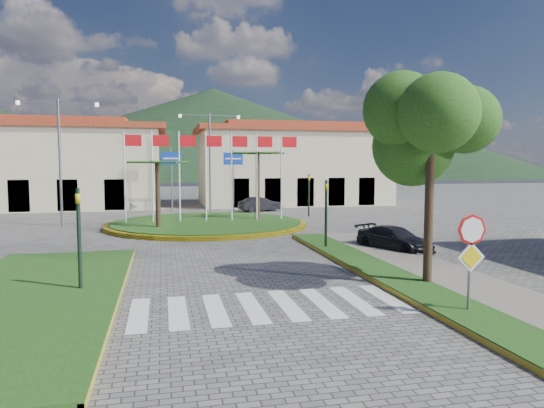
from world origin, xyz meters
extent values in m
plane|color=#575553|center=(0.00, 0.00, 0.00)|extent=(160.00, 160.00, 0.00)
cube|color=gray|center=(6.00, 2.00, 0.07)|extent=(4.00, 28.00, 0.15)
cube|color=#204413|center=(4.80, 2.00, 0.09)|extent=(1.60, 28.00, 0.18)
cube|color=#204413|center=(-6.50, 6.00, 0.09)|extent=(5.00, 14.00, 0.18)
cube|color=silver|center=(0.00, 4.00, 0.01)|extent=(8.00, 3.00, 0.01)
cylinder|color=yellow|center=(0.00, 22.00, 0.12)|extent=(12.70, 12.70, 0.24)
cylinder|color=#204413|center=(0.00, 22.00, 0.15)|extent=(12.00, 12.00, 0.30)
cylinder|color=black|center=(-3.00, 20.00, 2.02)|extent=(0.28, 0.28, 4.05)
cylinder|color=black|center=(3.50, 23.00, 2.34)|extent=(0.28, 0.28, 4.68)
cylinder|color=silver|center=(-5.00, 22.50, 3.00)|extent=(0.10, 0.10, 6.00)
cube|color=red|center=(-4.45, 22.50, 5.40)|extent=(1.00, 0.03, 0.70)
cylinder|color=silver|center=(-3.33, 22.50, 3.00)|extent=(0.10, 0.10, 6.00)
cube|color=red|center=(-2.78, 22.50, 5.40)|extent=(1.00, 0.03, 0.70)
cylinder|color=silver|center=(-1.67, 22.50, 3.00)|extent=(0.10, 0.10, 6.00)
cube|color=red|center=(-1.12, 22.50, 5.40)|extent=(1.00, 0.03, 0.70)
cylinder|color=silver|center=(0.00, 22.50, 3.00)|extent=(0.10, 0.10, 6.00)
cube|color=red|center=(0.55, 22.50, 5.40)|extent=(1.00, 0.03, 0.70)
cylinder|color=silver|center=(1.67, 22.50, 3.00)|extent=(0.10, 0.10, 6.00)
cube|color=red|center=(2.22, 22.50, 5.40)|extent=(1.00, 0.03, 0.70)
cylinder|color=silver|center=(3.33, 22.50, 3.00)|extent=(0.10, 0.10, 6.00)
cube|color=red|center=(3.88, 22.50, 5.40)|extent=(1.00, 0.03, 0.70)
cylinder|color=silver|center=(5.00, 22.50, 3.00)|extent=(0.10, 0.10, 6.00)
cube|color=red|center=(5.55, 22.50, 5.40)|extent=(1.00, 0.03, 0.70)
cylinder|color=slate|center=(4.90, 2.00, 1.25)|extent=(0.07, 0.07, 2.50)
cylinder|color=red|center=(4.90, 1.95, 2.25)|extent=(0.80, 0.03, 0.80)
cube|color=yellow|center=(4.90, 1.94, 1.55)|extent=(0.78, 0.03, 0.78)
cylinder|color=black|center=(5.50, 5.00, 2.20)|extent=(0.28, 0.28, 4.40)
ellipsoid|color=#1B4512|center=(5.50, 5.00, 5.20)|extent=(3.60, 3.60, 3.20)
cylinder|color=black|center=(-5.20, 6.50, 1.60)|extent=(0.12, 0.12, 3.20)
imported|color=gold|center=(-5.20, 6.50, 2.60)|extent=(0.15, 0.18, 0.90)
cylinder|color=black|center=(4.50, 12.00, 1.60)|extent=(0.12, 0.12, 3.20)
imported|color=gold|center=(4.50, 12.00, 2.60)|extent=(0.15, 0.18, 0.90)
cylinder|color=black|center=(8.00, 26.00, 1.60)|extent=(0.12, 0.12, 3.20)
imported|color=gold|center=(8.00, 26.00, 2.60)|extent=(0.18, 0.15, 0.90)
cylinder|color=slate|center=(-2.00, 31.00, 2.60)|extent=(0.12, 0.12, 5.20)
cube|color=#113AB8|center=(-2.00, 30.94, 4.40)|extent=(1.60, 0.05, 1.00)
cylinder|color=slate|center=(3.00, 31.00, 2.60)|extent=(0.12, 0.12, 5.20)
cube|color=#113AB8|center=(3.00, 30.94, 4.40)|extent=(1.60, 0.05, 1.00)
cylinder|color=slate|center=(1.00, 30.00, 4.00)|extent=(0.16, 0.16, 8.00)
cube|color=slate|center=(-0.20, 30.00, 7.80)|extent=(2.40, 0.08, 0.08)
cube|color=slate|center=(2.20, 30.00, 7.80)|extent=(2.40, 0.08, 0.08)
cylinder|color=slate|center=(-9.00, 24.00, 4.00)|extent=(0.16, 0.16, 8.00)
cube|color=slate|center=(-10.20, 24.00, 7.80)|extent=(2.40, 0.08, 0.08)
cube|color=slate|center=(-7.80, 24.00, 7.80)|extent=(2.40, 0.08, 0.08)
cube|color=beige|center=(-14.00, 38.00, 3.50)|extent=(22.00, 9.00, 7.00)
cube|color=maroon|center=(-14.00, 38.00, 7.25)|extent=(23.32, 9.54, 0.50)
cube|color=maroon|center=(-14.00, 38.00, 7.75)|extent=(16.50, 4.95, 0.60)
cube|color=beige|center=(10.00, 38.00, 3.50)|extent=(18.00, 9.00, 7.00)
cube|color=maroon|center=(10.00, 38.00, 7.25)|extent=(19.08, 9.54, 0.50)
cube|color=maroon|center=(10.00, 38.00, 7.75)|extent=(13.50, 4.95, 0.60)
cone|color=black|center=(15.00, 160.00, 15.00)|extent=(180.00, 180.00, 30.00)
cone|color=black|center=(70.00, 135.00, 9.00)|extent=(120.00, 120.00, 18.00)
cone|color=black|center=(-10.00, 130.00, 8.00)|extent=(110.00, 110.00, 16.00)
imported|color=white|center=(-6.41, 35.12, 0.66)|extent=(5.27, 3.92, 1.33)
imported|color=black|center=(-5.22, 35.56, 0.59)|extent=(3.54, 1.66, 1.17)
imported|color=black|center=(5.26, 30.87, 0.60)|extent=(3.83, 2.15, 1.20)
imported|color=black|center=(7.50, 11.15, 0.55)|extent=(2.96, 4.08, 1.10)
camera|label=1|loc=(-2.74, -8.80, 3.90)|focal=32.00mm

